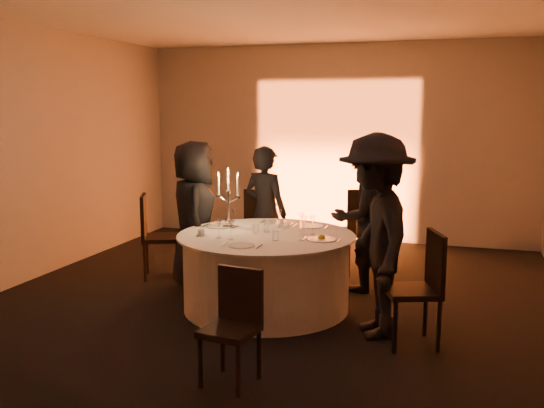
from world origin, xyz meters
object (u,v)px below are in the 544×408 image
(guest_left, at_px, (194,215))
(chair_left, at_px, (154,231))
(guest_back_right, at_px, (364,219))
(guest_right, at_px, (376,236))
(chair_right, at_px, (422,282))
(chair_back_left, at_px, (264,224))
(banquet_table, at_px, (266,271))
(chair_front, at_px, (234,319))
(coffee_cup, at_px, (201,233))
(candelabra, at_px, (228,207))
(chair_back_right, at_px, (364,226))
(guest_back_left, at_px, (265,213))

(guest_left, bearing_deg, chair_left, 47.07)
(guest_back_right, xyz_separation_m, guest_right, (0.31, -1.34, 0.10))
(guest_back_right, bearing_deg, chair_right, 74.50)
(chair_back_left, xyz_separation_m, chair_right, (2.08, -2.01, -0.02))
(banquet_table, distance_m, chair_front, 1.69)
(guest_right, relative_size, coffee_cup, 16.58)
(chair_front, height_order, guest_back_right, guest_back_right)
(chair_left, xyz_separation_m, guest_left, (0.63, -0.20, 0.26))
(guest_right, relative_size, candelabra, 2.82)
(chair_back_right, bearing_deg, chair_front, 58.52)
(chair_back_left, relative_size, chair_right, 1.03)
(chair_left, xyz_separation_m, candelabra, (1.14, -0.46, 0.42))
(banquet_table, xyz_separation_m, guest_back_right, (0.84, 0.93, 0.43))
(guest_right, xyz_separation_m, candelabra, (-1.64, 0.62, 0.08))
(banquet_table, height_order, guest_left, guest_left)
(guest_back_right, bearing_deg, candelabra, -13.74)
(coffee_cup, bearing_deg, chair_right, -7.00)
(guest_left, distance_m, guest_back_right, 1.90)
(guest_left, xyz_separation_m, guest_back_left, (0.65, 0.60, -0.04))
(chair_right, distance_m, guest_back_right, 1.65)
(chair_front, xyz_separation_m, guest_back_left, (-0.64, 2.73, 0.32))
(chair_right, xyz_separation_m, coffee_cup, (-2.17, 0.27, 0.24))
(guest_left, distance_m, guest_back_left, 0.88)
(guest_left, xyz_separation_m, candelabra, (0.52, -0.26, 0.16))
(chair_back_left, distance_m, guest_back_left, 0.50)
(banquet_table, relative_size, guest_left, 1.08)
(candelabra, bearing_deg, banquet_table, -23.35)
(guest_right, bearing_deg, chair_right, 55.07)
(chair_back_right, height_order, guest_right, guest_right)
(coffee_cup, relative_size, candelabra, 0.17)
(chair_front, distance_m, guest_left, 2.52)
(chair_front, height_order, coffee_cup, chair_front)
(chair_right, height_order, guest_left, guest_left)
(guest_left, relative_size, guest_back_right, 1.03)
(chair_back_left, relative_size, coffee_cup, 9.25)
(chair_back_right, relative_size, chair_front, 1.26)
(chair_back_left, xyz_separation_m, guest_left, (-0.50, -1.02, 0.26))
(chair_front, height_order, guest_right, guest_right)
(chair_front, relative_size, guest_back_right, 0.52)
(guest_right, bearing_deg, chair_back_left, -158.56)
(chair_right, height_order, candelabra, candelabra)
(chair_back_right, height_order, guest_back_left, guest_back_left)
(guest_left, distance_m, candelabra, 0.60)
(chair_left, relative_size, chair_back_left, 0.99)
(guest_back_right, bearing_deg, coffee_cup, -2.53)
(chair_back_right, distance_m, chair_right, 2.25)
(chair_back_right, distance_m, candelabra, 1.88)
(chair_right, xyz_separation_m, guest_back_left, (-1.92, 1.59, 0.24))
(guest_right, bearing_deg, candelabra, -130.47)
(chair_back_left, xyz_separation_m, candelabra, (0.02, -1.28, 0.42))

